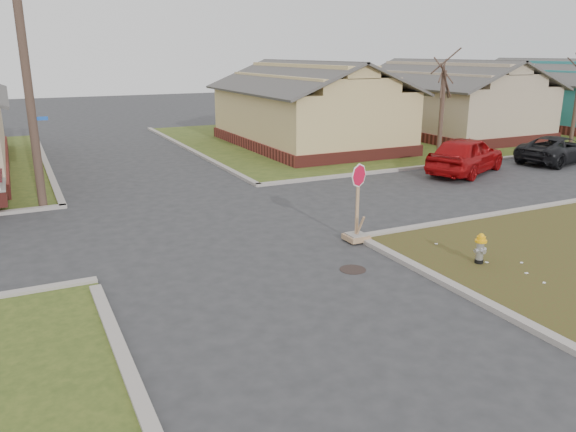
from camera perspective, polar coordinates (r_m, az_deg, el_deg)
name	(u,v)px	position (r m, az deg, el deg)	size (l,w,h in m)	color
ground	(262,278)	(13.23, -2.70, -6.31)	(120.00, 120.00, 0.00)	#2D2E30
verge_far_right	(453,130)	(39.99, 16.46, 8.40)	(37.00, 19.00, 0.05)	#374A1A
curbs	(197,222)	(17.67, -9.18, -0.62)	(80.00, 40.00, 0.12)	#9F9790
manhole	(353,269)	(13.79, 6.59, -5.42)	(0.64, 0.64, 0.01)	black
side_house_yellow	(308,107)	(31.57, 2.02, 11.06)	(7.60, 11.60, 4.70)	maroon
side_house_tan	(448,100)	(37.32, 15.97, 11.27)	(7.60, 11.60, 4.70)	maroon
side_house_teal	(559,95)	(44.60, 25.79, 11.03)	(7.60, 11.60, 4.70)	maroon
utility_pole	(25,66)	(20.14, -25.12, 13.63)	(1.80, 0.28, 9.00)	#3F2B24
tree_mid_right	(441,115)	(28.67, 15.31, 9.89)	(0.22, 0.22, 4.20)	#3F2B24
fire_hydrant	(480,247)	(14.63, 18.96, -2.98)	(0.29, 0.29, 0.77)	black
stop_sign	(357,224)	(15.63, 7.00, -0.80)	(0.62, 0.60, 2.17)	#9E7556
red_sedan	(466,155)	(25.55, 17.64, 5.94)	(1.93, 4.79, 1.63)	#A00B0D
dark_pickup	(557,149)	(29.76, 25.66, 6.12)	(2.10, 4.56, 1.27)	black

